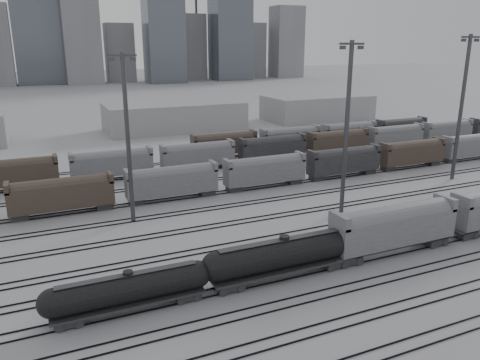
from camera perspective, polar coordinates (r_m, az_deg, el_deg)
name	(u,v)px	position (r m, az deg, el deg)	size (l,w,h in m)	color
ground	(330,271)	(54.63, 10.92, -10.89)	(900.00, 900.00, 0.00)	#A9A9AD
tracks	(261,220)	(68.31, 2.55, -4.85)	(220.00, 71.50, 0.16)	black
tank_car_a	(129,289)	(46.61, -13.36, -12.83)	(16.33, 2.72, 4.04)	black
tank_car_b	(284,255)	(51.52, 5.38, -9.04)	(18.90, 3.15, 4.67)	black
hopper_car_a	(394,225)	(59.52, 18.26, -5.19)	(16.86, 3.35, 6.03)	black
light_mast_b	(128,135)	(66.38, -13.54, 5.32)	(3.79, 0.61, 23.71)	#3D3D3F
light_mast_c	(347,125)	(69.90, 12.88, 6.55)	(4.03, 0.65, 25.20)	#3D3D3F
light_mast_d	(462,105)	(95.10, 25.40, 8.26)	(4.22, 0.67, 26.36)	#3D3D3F
bg_string_near	(265,172)	(83.21, 3.05, 1.00)	(151.00, 3.00, 5.60)	slate
bg_string_mid	(272,149)	(101.49, 3.98, 3.77)	(151.00, 3.00, 5.60)	black
bg_string_far	(320,137)	(117.06, 9.75, 5.25)	(66.00, 3.00, 5.60)	#44362B
warehouse_mid	(175,116)	(141.38, -7.98, 7.69)	(40.00, 18.00, 8.00)	#9F9FA1
warehouse_right	(317,107)	(162.36, 9.40, 8.72)	(35.00, 18.00, 8.00)	#9F9FA1
skyline	(90,27)	(322.00, -17.83, 17.30)	(316.00, 22.40, 95.00)	gray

